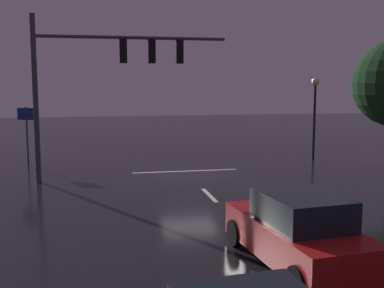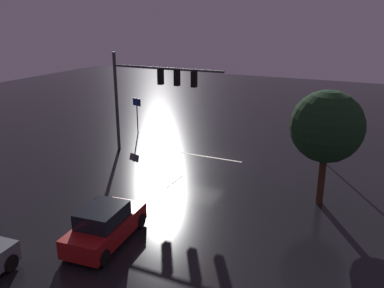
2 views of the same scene
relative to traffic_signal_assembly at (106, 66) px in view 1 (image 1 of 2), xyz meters
name	(u,v)px [view 1 (image 1 of 2)]	position (x,y,z in m)	size (l,w,h in m)	color
ground_plane	(189,175)	(-3.62, -0.24, -4.86)	(80.00, 80.00, 0.00)	black
traffic_signal_assembly	(106,66)	(0.00, 0.00, 0.00)	(8.20, 0.47, 6.99)	#383A3D
lane_dash_far	(209,195)	(-3.62, 3.76, -4.86)	(2.20, 0.16, 0.01)	beige
lane_dash_mid	(265,251)	(-3.62, 9.76, -4.86)	(2.20, 0.16, 0.01)	beige
stop_bar	(185,171)	(-3.62, -1.19, -4.86)	(5.00, 0.16, 0.01)	beige
car_approaching	(297,232)	(-3.99, 10.79, -4.07)	(2.28, 4.50, 1.70)	maroon
street_lamp_left_kerb	(315,102)	(-11.21, -3.33, -1.69)	(0.44, 0.44, 4.47)	black
route_sign	(27,124)	(3.89, -4.03, -2.71)	(0.88, 0.32, 3.00)	#383A3D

